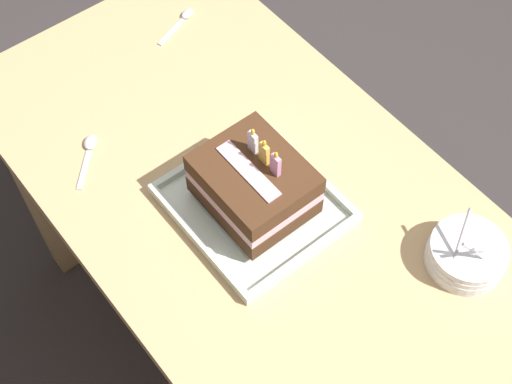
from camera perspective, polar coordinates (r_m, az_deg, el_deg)
The scene contains 7 objects.
ground_plane at distance 2.02m, azimuth 0.10°, elevation -12.19°, with size 8.00×8.00×0.00m, color #383333.
dining_table at distance 1.43m, azimuth 0.14°, elevation -2.86°, with size 1.24×0.65×0.77m.
foil_tray at distance 1.31m, azimuth -0.16°, elevation -1.03°, with size 0.29×0.26×0.02m.
birthday_cake at distance 1.25m, azimuth -0.16°, elevation 0.63°, with size 0.19×0.16×0.16m.
bowl_stack at distance 1.29m, azimuth 16.26°, elevation -4.72°, with size 0.14×0.14×0.11m.
serving_spoon_near_tray at distance 1.63m, azimuth -5.77°, elevation 13.47°, with size 0.06×0.12×0.01m.
serving_spoon_by_bowls at distance 1.42m, azimuth -13.01°, elevation 3.44°, with size 0.10×0.10×0.01m.
Camera 1 is at (0.56, -0.45, 1.88)m, focal length 50.72 mm.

